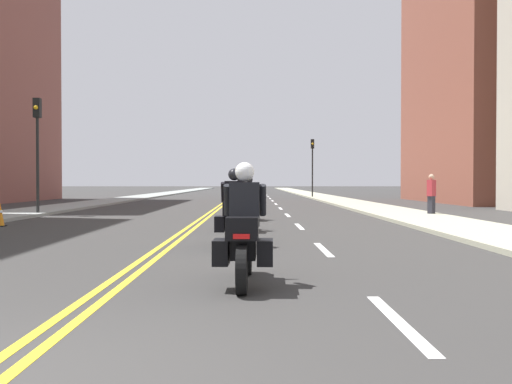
{
  "coord_description": "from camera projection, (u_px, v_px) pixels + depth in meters",
  "views": [
    {
      "loc": [
        1.86,
        -3.61,
        1.38
      ],
      "look_at": [
        1.96,
        13.51,
        1.08
      ],
      "focal_mm": 39.98,
      "sensor_mm": 36.0,
      "label": 1
    }
  ],
  "objects": [
    {
      "name": "lane_dashes_white",
      "position": [
        278.0,
        206.0,
        32.63
      ],
      "size": [
        0.14,
        56.4,
        0.01
      ],
      "color": "silver",
      "rests_on": "ground"
    },
    {
      "name": "traffic_light_far",
      "position": [
        312.0,
        158.0,
        49.1
      ],
      "size": [
        0.28,
        0.38,
        5.07
      ],
      "color": "black",
      "rests_on": "ground"
    },
    {
      "name": "motorcycle_3",
      "position": [
        249.0,
        202.0,
        20.59
      ],
      "size": [
        0.78,
        2.09,
        1.59
      ],
      "rotation": [
        0.0,
        0.0,
        -0.05
      ],
      "color": "black",
      "rests_on": "ground"
    },
    {
      "name": "traffic_cone_1",
      "position": [
        0.0,
        215.0,
        17.69
      ],
      "size": [
        0.3,
        0.3,
        0.73
      ],
      "color": "black",
      "rests_on": "ground"
    },
    {
      "name": "sidewalk_left",
      "position": [
        144.0,
        197.0,
        51.57
      ],
      "size": [
        2.84,
        144.0,
        0.12
      ],
      "primitive_type": "cube",
      "color": "gray",
      "rests_on": "ground"
    },
    {
      "name": "motorcycle_1",
      "position": [
        234.0,
        215.0,
        12.08
      ],
      "size": [
        0.76,
        2.2,
        1.67
      ],
      "rotation": [
        0.0,
        0.0,
        -0.01
      ],
      "color": "black",
      "rests_on": "ground"
    },
    {
      "name": "traffic_light_near",
      "position": [
        37.0,
        135.0,
        23.41
      ],
      "size": [
        0.28,
        0.38,
        4.83
      ],
      "color": "black",
      "rests_on": "ground"
    },
    {
      "name": "centreline_yellow_outer",
      "position": [
        234.0,
        197.0,
        51.61
      ],
      "size": [
        0.12,
        132.0,
        0.01
      ],
      "primitive_type": "cube",
      "color": "yellow",
      "rests_on": "ground"
    },
    {
      "name": "motorcycle_2",
      "position": [
        242.0,
        207.0,
        16.04
      ],
      "size": [
        0.77,
        2.21,
        1.59
      ],
      "rotation": [
        0.0,
        0.0,
        -0.03
      ],
      "color": "black",
      "rests_on": "ground"
    },
    {
      "name": "centreline_yellow_inner",
      "position": [
        231.0,
        197.0,
        51.61
      ],
      "size": [
        0.12,
        132.0,
        0.01
      ],
      "primitive_type": "cube",
      "color": "yellow",
      "rests_on": "ground"
    },
    {
      "name": "sidewalk_right",
      "position": [
        321.0,
        197.0,
        51.65
      ],
      "size": [
        2.84,
        144.0,
        0.12
      ],
      "primitive_type": "cube",
      "color": "#A2A28A",
      "rests_on": "ground"
    },
    {
      "name": "ground_plane",
      "position": [
        232.0,
        197.0,
        51.61
      ],
      "size": [
        264.0,
        264.0,
        0.0
      ],
      "primitive_type": "plane",
      "color": "#31302F"
    },
    {
      "name": "pedestrian_0",
      "position": [
        431.0,
        195.0,
        22.7
      ],
      "size": [
        0.45,
        0.45,
        1.7
      ],
      "rotation": [
        0.0,
        0.0,
        0.79
      ],
      "color": "#2B2A34",
      "rests_on": "ground"
    },
    {
      "name": "motorcycle_4",
      "position": [
        245.0,
        198.0,
        25.01
      ],
      "size": [
        0.77,
        2.1,
        1.66
      ],
      "rotation": [
        0.0,
        0.0,
        0.02
      ],
      "color": "black",
      "rests_on": "ground"
    },
    {
      "name": "motorcycle_0",
      "position": [
        244.0,
        236.0,
        7.59
      ],
      "size": [
        0.77,
        2.15,
        1.65
      ],
      "rotation": [
        0.0,
        0.0,
        -0.03
      ],
      "color": "black",
      "rests_on": "ground"
    }
  ]
}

